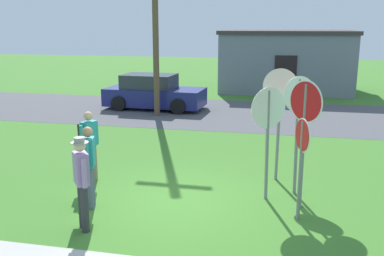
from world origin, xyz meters
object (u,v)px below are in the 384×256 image
utility_pole (155,13)px  stop_sign_low_front (298,114)px  person_with_sunhat (89,141)px  stop_sign_tallest (268,123)px  parked_car_on_street (154,93)px  stop_sign_nearest (304,121)px  person_in_blue (82,178)px  stop_sign_rear_left (280,104)px  stop_sign_leaning_left (301,153)px  person_near_signs (88,161)px

utility_pole → stop_sign_low_front: size_ratio=2.99×
utility_pole → person_with_sunhat: bearing=-85.0°
stop_sign_tallest → parked_car_on_street: bearing=120.0°
stop_sign_nearest → person_with_sunhat: stop_sign_nearest is taller
utility_pole → stop_sign_low_front: (5.41, -7.47, -2.29)m
stop_sign_tallest → stop_sign_nearest: 0.81m
utility_pole → person_in_blue: bearing=-80.7°
stop_sign_low_front → stop_sign_tallest: 0.76m
stop_sign_rear_left → stop_sign_leaning_left: (0.47, -2.23, -0.51)m
stop_sign_rear_left → stop_sign_nearest: bearing=-72.7°
parked_car_on_street → stop_sign_tallest: 10.76m
stop_sign_leaning_left → stop_sign_nearest: stop_sign_nearest is taller
stop_sign_low_front → stop_sign_tallest: bearing=-143.8°
utility_pole → person_near_signs: 9.74m
utility_pole → person_in_blue: 10.69m
utility_pole → stop_sign_leaning_left: 10.75m
person_near_signs → person_with_sunhat: same height
stop_sign_leaning_left → person_with_sunhat: (-4.80, 1.12, -0.35)m
stop_sign_low_front → person_in_blue: bearing=-145.0°
person_in_blue → utility_pole: bearing=99.3°
stop_sign_leaning_left → person_in_blue: bearing=-161.7°
person_near_signs → person_with_sunhat: (-0.65, 1.43, 0.00)m
person_near_signs → stop_sign_nearest: bearing=12.0°
parked_car_on_street → stop_sign_low_front: stop_sign_low_front is taller
parked_car_on_street → person_with_sunhat: person_with_sunhat is taller
utility_pole → stop_sign_nearest: bearing=-56.3°
stop_sign_low_front → person_in_blue: 4.65m
stop_sign_low_front → stop_sign_leaning_left: stop_sign_low_front is taller
stop_sign_leaning_left → stop_sign_low_front: bearing=92.7°
stop_sign_nearest → person_with_sunhat: size_ratio=1.55×
stop_sign_tallest → stop_sign_nearest: (0.72, -0.34, 0.14)m
parked_car_on_street → person_in_blue: person_in_blue is taller
utility_pole → person_in_blue: utility_pole is taller
person_with_sunhat → stop_sign_low_front: bearing=3.0°
parked_car_on_street → stop_sign_leaning_left: 11.87m
stop_sign_tallest → person_with_sunhat: (-4.13, 0.19, -0.69)m
stop_sign_nearest → stop_sign_rear_left: bearing=107.3°
utility_pole → stop_sign_nearest: utility_pole is taller
utility_pole → stop_sign_low_front: bearing=-54.1°
stop_sign_leaning_left → person_near_signs: stop_sign_leaning_left is taller
stop_sign_leaning_left → person_with_sunhat: size_ratio=1.18×
utility_pole → stop_sign_tallest: (4.80, -7.91, -2.40)m
parked_car_on_street → stop_sign_nearest: size_ratio=1.68×
parked_car_on_street → stop_sign_nearest: bearing=-57.7°
stop_sign_leaning_left → person_with_sunhat: stop_sign_leaning_left is taller
person_with_sunhat → person_in_blue: size_ratio=0.97×
stop_sign_leaning_left → person_in_blue: stop_sign_leaning_left is taller
stop_sign_rear_left → stop_sign_nearest: (0.51, -1.65, -0.03)m
stop_sign_tallest → person_with_sunhat: stop_sign_tallest is taller
stop_sign_rear_left → stop_sign_leaning_left: 2.33m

